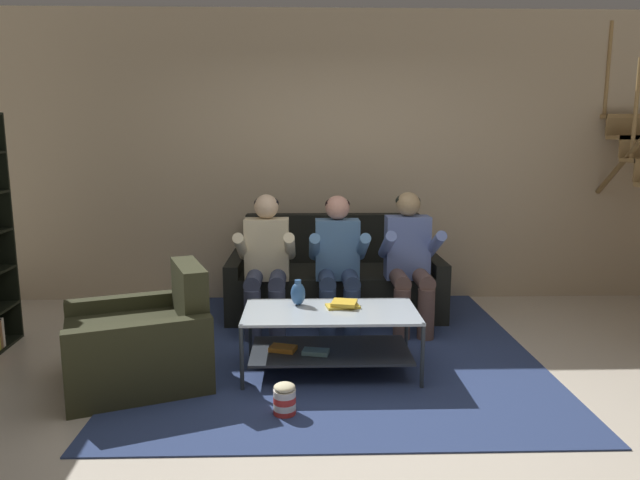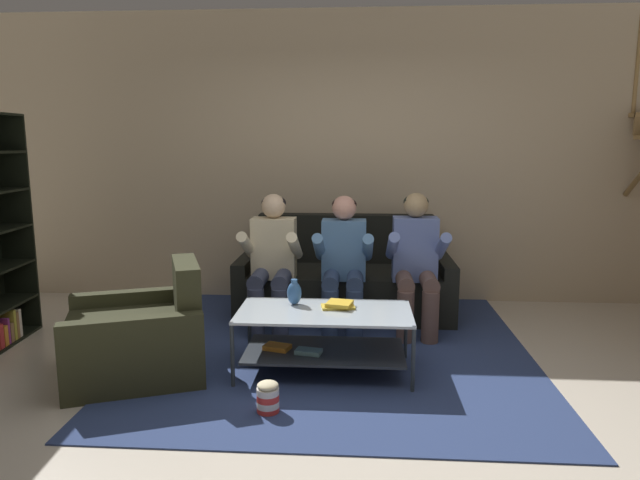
# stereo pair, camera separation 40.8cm
# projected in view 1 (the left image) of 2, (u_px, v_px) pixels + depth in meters

# --- Properties ---
(ground) EXTENTS (16.80, 16.80, 0.00)m
(ground) POSITION_uv_depth(u_px,v_px,m) (343.00, 399.00, 3.64)
(ground) COLOR beige
(back_partition) EXTENTS (8.40, 0.12, 2.90)m
(back_partition) POSITION_uv_depth(u_px,v_px,m) (328.00, 159.00, 5.81)
(back_partition) COLOR #C6B090
(back_partition) RESTS_ON ground
(couch) EXTENTS (1.99, 0.91, 0.91)m
(couch) POSITION_uv_depth(u_px,v_px,m) (334.00, 282.00, 5.47)
(couch) COLOR black
(couch) RESTS_ON ground
(person_seated_left) EXTENTS (0.50, 0.58, 1.18)m
(person_seated_left) POSITION_uv_depth(u_px,v_px,m) (266.00, 258.00, 4.86)
(person_seated_left) COLOR #394059
(person_seated_left) RESTS_ON ground
(person_seated_middle) EXTENTS (0.50, 0.58, 1.17)m
(person_seated_middle) POSITION_uv_depth(u_px,v_px,m) (338.00, 258.00, 4.88)
(person_seated_middle) COLOR navy
(person_seated_middle) RESTS_ON ground
(person_seated_right) EXTENTS (0.50, 0.58, 1.19)m
(person_seated_right) POSITION_uv_depth(u_px,v_px,m) (409.00, 256.00, 4.89)
(person_seated_right) COLOR brown
(person_seated_right) RESTS_ON ground
(coffee_table) EXTENTS (1.22, 0.63, 0.45)m
(coffee_table) POSITION_uv_depth(u_px,v_px,m) (329.00, 331.00, 4.02)
(coffee_table) COLOR #B0BEC9
(coffee_table) RESTS_ON ground
(area_rug) EXTENTS (3.01, 3.41, 0.01)m
(area_rug) POSITION_uv_depth(u_px,v_px,m) (333.00, 342.00, 4.67)
(area_rug) COLOR navy
(area_rug) RESTS_ON ground
(vase) EXTENTS (0.11, 0.11, 0.19)m
(vase) POSITION_uv_depth(u_px,v_px,m) (298.00, 293.00, 4.11)
(vase) COLOR #315C96
(vase) RESTS_ON coffee_table
(book_stack) EXTENTS (0.25, 0.20, 0.04)m
(book_stack) POSITION_uv_depth(u_px,v_px,m) (344.00, 304.00, 4.07)
(book_stack) COLOR gold
(book_stack) RESTS_ON coffee_table
(armchair) EXTENTS (1.12, 1.07, 0.80)m
(armchair) POSITION_uv_depth(u_px,v_px,m) (142.00, 345.00, 3.86)
(armchair) COLOR #2E2F1C
(armchair) RESTS_ON ground
(popcorn_tub) EXTENTS (0.14, 0.14, 0.20)m
(popcorn_tub) POSITION_uv_depth(u_px,v_px,m) (285.00, 399.00, 3.41)
(popcorn_tub) COLOR red
(popcorn_tub) RESTS_ON ground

